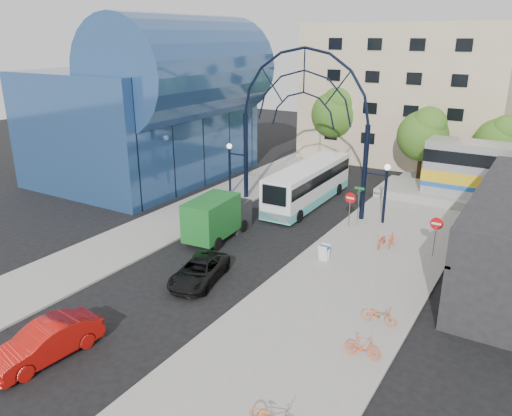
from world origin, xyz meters
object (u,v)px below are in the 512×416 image
Objects in this scene: street_name_sign at (359,198)px; red_sedan at (46,342)px; do_not_enter_sign at (436,228)px; sandwich_board at (324,251)px; tree_north_a at (424,133)px; green_truck at (218,217)px; black_suv at (199,271)px; tree_north_b at (337,111)px; bike_far_a at (379,315)px; stop_sign at (350,201)px; bike_near_b at (392,240)px; gateway_arch at (303,97)px; city_bus at (308,184)px; bike_near_a at (382,241)px; bike_far_b at (363,347)px; tree_north_c at (500,140)px.

red_sedan is at bearing -104.91° from street_name_sign.
sandwich_board is (-5.40, -4.02, -1.23)m from do_not_enter_sign.
tree_north_a is 1.18× the size of green_truck.
tree_north_b is at bearing 86.52° from black_suv.
red_sedan reaches higher than bike_far_a.
stop_sign reaches higher than black_suv.
green_truck is at bearing -164.78° from bike_near_b.
green_truck reaches higher than bike_far_a.
gateway_arch reaches higher than green_truck.
gateway_arch reaches higher than tree_north_b.
bike_near_b is 9.42m from bike_far_a.
tree_north_b is (-3.88, 15.93, -3.29)m from gateway_arch.
tree_north_b is 0.70× the size of city_bus.
bike_near_a is at bearing -83.76° from tree_north_a.
gateway_arch reaches higher than stop_sign.
bike_far_a is (4.49, -24.95, -4.04)m from tree_north_a.
tree_north_b reaches higher than bike_far_b.
tree_north_a is 1.53× the size of black_suv.
green_truck reaches higher than do_not_enter_sign.
sandwich_board is at bearing -122.45° from bike_near_a.
gateway_arch is at bearing 29.93° from bike_far_b.
gateway_arch is at bearing -76.32° from tree_north_b.
black_suv reaches higher than bike_far_a.
gateway_arch is 23.95m from red_sedan.
stop_sign reaches higher than bike_far_b.
black_suv is at bearing -134.33° from bike_near_b.
tree_north_b is at bearing 101.60° from red_sedan.
street_name_sign is at bearing 135.31° from bike_near_b.
bike_far_a is (2.72, -8.78, 0.03)m from bike_near_a.
city_bus is (-11.01, 5.40, -0.33)m from do_not_enter_sign.
red_sedan is at bearing -104.29° from stop_sign.
street_name_sign is at bearing 155.84° from do_not_enter_sign.
city_bus is at bearing -75.10° from tree_north_b.
sandwich_board is (0.40, -6.62, -1.39)m from street_name_sign.
city_bus is 9.77m from bike_near_a.
red_sedan is at bearing -121.57° from do_not_enter_sign.
street_name_sign is 13.59m from tree_north_a.
black_suv is at bearing -81.09° from tree_north_b.
gateway_arch is 18.95m from tree_north_c.
tree_north_b is 15.46m from city_bus.
black_suv is 0.97× the size of red_sedan.
black_suv is (-5.33, -25.81, -3.97)m from tree_north_a.
bike_near_a is 12.00m from bike_far_b.
gateway_arch is at bearing -117.17° from tree_north_a.
tree_north_c reaches higher than bike_near_a.
tree_north_c is at bearing -5.15° from bike_far_a.
tree_north_c is 18.55m from bike_near_b.
bike_far_b reaches higher than bike_far_a.
city_bus is at bearing 90.46° from gateway_arch.
red_sedan reaches higher than bike_far_b.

